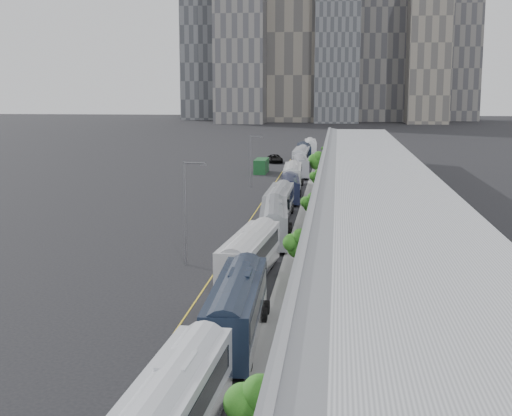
% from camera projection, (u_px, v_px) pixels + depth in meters
% --- Properties ---
extents(sidewalk, '(10.00, 170.00, 0.12)m').
position_uv_depth(sidewalk, '(338.00, 231.00, 78.74)').
color(sidewalk, gray).
rests_on(sidewalk, ground).
extents(lane_line, '(0.12, 160.00, 0.02)m').
position_uv_depth(lane_line, '(244.00, 229.00, 79.92)').
color(lane_line, gold).
rests_on(lane_line, ground).
extents(depot, '(12.45, 160.40, 7.20)m').
position_uv_depth(depot, '(375.00, 201.00, 77.72)').
color(depot, gray).
rests_on(depot, ground).
extents(skyline, '(145.00, 64.00, 120.00)m').
position_uv_depth(skyline, '(315.00, 13.00, 335.33)').
color(skyline, slate).
rests_on(skyline, ground).
extents(bus_1, '(3.23, 13.89, 4.04)m').
position_uv_depth(bus_1, '(237.00, 314.00, 44.59)').
color(bus_1, black).
rests_on(bus_1, ground).
extents(bus_2, '(3.86, 13.85, 4.00)m').
position_uv_depth(bus_2, '(250.00, 259.00, 58.97)').
color(bus_2, silver).
rests_on(bus_2, ground).
extents(bus_3, '(3.82, 13.81, 3.98)m').
position_uv_depth(bus_3, '(274.00, 225.00, 73.62)').
color(bus_3, slate).
rests_on(bus_3, ground).
extents(bus_4, '(2.98, 13.40, 3.91)m').
position_uv_depth(bus_4, '(279.00, 205.00, 86.37)').
color(bus_4, '#92959B').
rests_on(bus_4, ground).
extents(bus_5, '(3.39, 12.13, 3.50)m').
position_uv_depth(bus_5, '(290.00, 190.00, 100.21)').
color(bus_5, black).
rests_on(bus_5, ground).
extents(bus_6, '(3.20, 13.34, 3.87)m').
position_uv_depth(bus_6, '(293.00, 178.00, 112.31)').
color(bus_6, silver).
rests_on(bus_6, ground).
extents(bus_7, '(3.64, 12.25, 3.53)m').
position_uv_depth(bus_7, '(301.00, 168.00, 128.49)').
color(bus_7, gray).
rests_on(bus_7, ground).
extents(bus_8, '(3.06, 13.82, 4.03)m').
position_uv_depth(bus_8, '(301.00, 159.00, 142.45)').
color(bus_8, '#B3B6BE').
rests_on(bus_8, ground).
extents(bus_9, '(3.70, 13.39, 3.87)m').
position_uv_depth(bus_9, '(304.00, 154.00, 153.96)').
color(bus_9, '#161F31').
rests_on(bus_9, ground).
extents(bus_10, '(3.31, 12.87, 3.73)m').
position_uv_depth(bus_10, '(310.00, 148.00, 169.27)').
color(bus_10, white).
rests_on(bus_10, ground).
extents(tree_0, '(2.21, 2.21, 4.11)m').
position_uv_depth(tree_0, '(257.00, 401.00, 29.23)').
color(tree_0, black).
rests_on(tree_0, ground).
extents(tree_1, '(1.90, 1.90, 4.49)m').
position_uv_depth(tree_1, '(298.00, 243.00, 56.47)').
color(tree_1, black).
rests_on(tree_1, ground).
extents(tree_2, '(1.69, 1.69, 3.96)m').
position_uv_depth(tree_2, '(311.00, 203.00, 79.02)').
color(tree_2, black).
rests_on(tree_2, ground).
extents(tree_3, '(1.64, 1.64, 3.97)m').
position_uv_depth(tree_3, '(317.00, 177.00, 101.90)').
color(tree_3, black).
rests_on(tree_3, ground).
extents(tree_4, '(2.87, 2.87, 4.84)m').
position_uv_depth(tree_4, '(317.00, 159.00, 124.18)').
color(tree_4, black).
rests_on(tree_4, ground).
extents(tree_5, '(1.10, 1.10, 3.33)m').
position_uv_depth(tree_5, '(325.00, 150.00, 151.76)').
color(tree_5, black).
rests_on(tree_5, ground).
extents(street_lamp_near, '(2.04, 0.22, 9.30)m').
position_uv_depth(street_lamp_near, '(187.00, 206.00, 63.19)').
color(street_lamp_near, '#59595E').
rests_on(street_lamp_near, ground).
extents(street_lamp_far, '(2.04, 0.22, 8.21)m').
position_uv_depth(street_lamp_far, '(252.00, 157.00, 113.62)').
color(street_lamp_far, '#59595E').
rests_on(street_lamp_far, ground).
extents(shipping_container, '(2.25, 6.76, 2.61)m').
position_uv_depth(shipping_container, '(261.00, 166.00, 133.15)').
color(shipping_container, '#14421F').
rests_on(shipping_container, ground).
extents(suv, '(4.03, 6.61, 1.71)m').
position_uv_depth(suv, '(275.00, 159.00, 151.79)').
color(suv, black).
rests_on(suv, ground).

